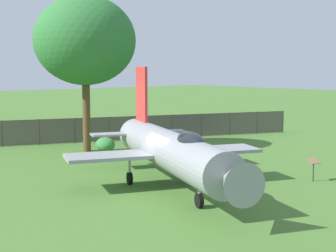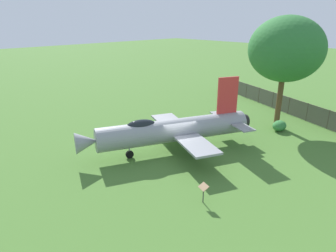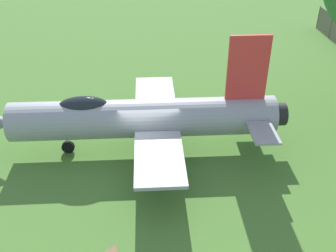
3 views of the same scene
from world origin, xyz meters
name	(u,v)px [view 1 (image 1 of 3)]	position (x,y,z in m)	size (l,w,h in m)	color
ground_plane	(169,187)	(0.00, 0.00, 0.00)	(200.00, 200.00, 0.00)	#47722D
display_jet	(172,150)	(0.34, -0.14, 1.81)	(13.45, 9.42, 5.62)	gray
shade_tree	(85,41)	(-11.32, 2.73, 7.32)	(6.50, 6.74, 10.27)	brown
perimeter_fence	(92,129)	(-14.55, 5.25, 1.00)	(12.29, 31.13, 1.90)	#4C4238
shrub_near_fence	(105,144)	(-10.33, 3.53, 0.49)	(1.47, 1.18, 0.98)	#387F3D
info_plaque	(314,164)	(3.75, 6.17, 0.85)	(0.56, 0.69, 1.14)	#333333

